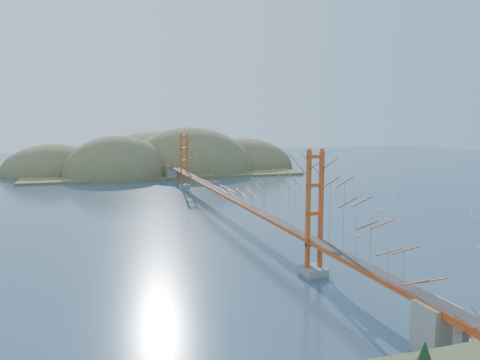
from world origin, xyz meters
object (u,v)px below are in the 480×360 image
object	(u,v)px
bridge	(223,168)
sailboat_0	(378,210)
fort	(463,359)
sailboat_1	(392,201)
sailboat_2	(478,247)

from	to	relation	value
bridge	sailboat_0	distance (m)	25.66
fort	sailboat_1	size ratio (longest dim) A/B	5.16
bridge	sailboat_2	size ratio (longest dim) A/B	160.63
sailboat_2	sailboat_0	world-z (taller)	sailboat_0
sailboat_2	sailboat_1	bearing A→B (deg)	72.04
sailboat_1	sailboat_2	distance (m)	29.62
sailboat_1	sailboat_2	bearing A→B (deg)	-107.96
sailboat_1	sailboat_0	distance (m)	8.98
fort	sailboat_2	world-z (taller)	fort
sailboat_2	sailboat_0	xyz separation A→B (m)	(2.32, 22.33, 0.02)
bridge	fort	xyz separation A→B (m)	(0.40, -47.98, -6.34)
bridge	sailboat_1	size ratio (longest dim) A/B	131.63
fort	sailboat_2	xyz separation A→B (m)	(21.42, 20.30, -0.53)
fort	sailboat_1	bearing A→B (deg)	57.77
bridge	sailboat_1	bearing A→B (deg)	0.91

